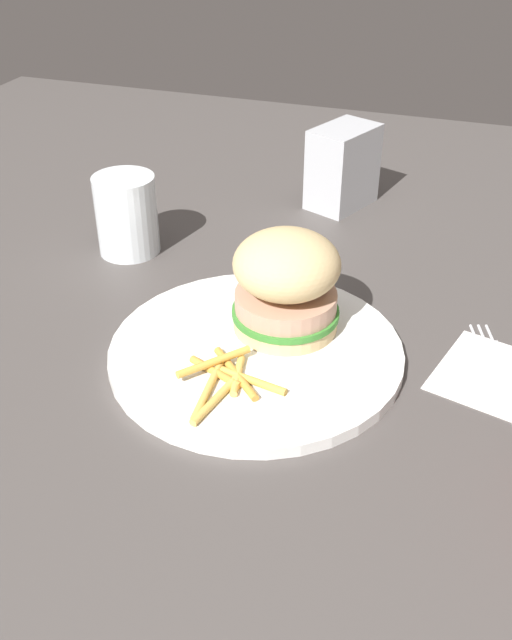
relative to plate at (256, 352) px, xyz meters
name	(u,v)px	position (x,y,z in m)	size (l,w,h in m)	color
ground_plane	(259,370)	(0.02, 0.01, -0.01)	(1.60, 1.60, 0.00)	#47423F
plate	(256,352)	(0.00, 0.00, 0.00)	(0.28, 0.28, 0.01)	white
sandwich	(286,282)	(-0.04, 0.02, 0.06)	(0.10, 0.10, 0.10)	tan
fries_pile	(225,379)	(0.06, -0.01, 0.01)	(0.11, 0.10, 0.01)	gold
napkin	(501,377)	(-0.04, 0.22, -0.01)	(0.11, 0.11, 0.00)	white
fork	(501,374)	(-0.04, 0.22, 0.00)	(0.17, 0.07, 0.00)	silver
drink_glass	(127,218)	(-0.15, -0.21, 0.04)	(0.07, 0.07, 0.09)	silver
napkin_dispenser	(343,167)	(-0.37, -0.01, 0.05)	(0.09, 0.06, 0.11)	#B7BABF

